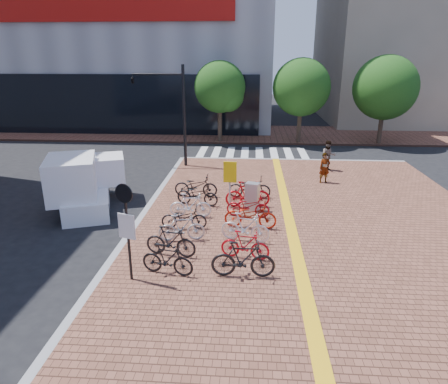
# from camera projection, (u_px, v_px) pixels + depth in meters

# --- Properties ---
(ground) EXTENTS (120.00, 120.00, 0.00)m
(ground) POSITION_uv_depth(u_px,v_px,m) (237.00, 244.00, 14.23)
(ground) COLOR black
(ground) RESTS_ON ground
(sidewalk) EXTENTS (14.00, 34.00, 0.15)m
(sidewalk) POSITION_uv_depth(u_px,v_px,m) (358.00, 340.00, 9.29)
(sidewalk) COLOR brown
(sidewalk) RESTS_ON ground
(tactile_strip) EXTENTS (0.40, 34.00, 0.01)m
(tactile_strip) POSITION_uv_depth(u_px,v_px,m) (315.00, 335.00, 9.32)
(tactile_strip) COLOR yellow
(tactile_strip) RESTS_ON sidewalk
(kerb_west) EXTENTS (0.25, 34.00, 0.15)m
(kerb_west) POSITION_uv_depth(u_px,v_px,m) (66.00, 326.00, 9.74)
(kerb_west) COLOR gray
(kerb_west) RESTS_ON ground
(kerb_north) EXTENTS (14.00, 0.25, 0.15)m
(kerb_north) POSITION_uv_depth(u_px,v_px,m) (291.00, 160.00, 25.34)
(kerb_north) COLOR gray
(kerb_north) RESTS_ON ground
(far_sidewalk) EXTENTS (70.00, 8.00, 0.15)m
(far_sidewalk) POSITION_uv_depth(u_px,v_px,m) (246.00, 134.00, 34.04)
(far_sidewalk) COLOR brown
(far_sidewalk) RESTS_ON ground
(building_beige) EXTENTS (20.00, 18.00, 18.00)m
(building_beige) POSITION_uv_depth(u_px,v_px,m) (427.00, 29.00, 40.38)
(building_beige) COLOR gray
(building_beige) RESTS_ON ground
(crosswalk) EXTENTS (7.50, 4.00, 0.01)m
(crosswalk) POSITION_uv_depth(u_px,v_px,m) (252.00, 154.00, 27.42)
(crosswalk) COLOR silver
(crosswalk) RESTS_ON ground
(street_trees) EXTENTS (16.20, 4.60, 6.35)m
(street_trees) POSITION_uv_depth(u_px,v_px,m) (316.00, 89.00, 29.07)
(street_trees) COLOR #38281E
(street_trees) RESTS_ON far_sidewalk
(bike_0) EXTENTS (1.68, 0.78, 0.97)m
(bike_0) POSITION_uv_depth(u_px,v_px,m) (167.00, 259.00, 11.80)
(bike_0) COLOR black
(bike_0) RESTS_ON sidewalk
(bike_1) EXTENTS (1.77, 0.79, 1.03)m
(bike_1) POSITION_uv_depth(u_px,v_px,m) (171.00, 241.00, 12.89)
(bike_1) COLOR black
(bike_1) RESTS_ON sidewalk
(bike_2) EXTENTS (1.68, 0.72, 0.98)m
(bike_2) POSITION_uv_depth(u_px,v_px,m) (182.00, 228.00, 13.97)
(bike_2) COLOR silver
(bike_2) RESTS_ON sidewalk
(bike_3) EXTENTS (1.74, 0.68, 0.90)m
(bike_3) POSITION_uv_depth(u_px,v_px,m) (184.00, 218.00, 14.96)
(bike_3) COLOR black
(bike_3) RESTS_ON sidewalk
(bike_4) EXTENTS (1.71, 0.55, 1.02)m
(bike_4) POSITION_uv_depth(u_px,v_px,m) (190.00, 205.00, 16.02)
(bike_4) COLOR white
(bike_4) RESTS_ON sidewalk
(bike_5) EXTENTS (1.96, 1.01, 0.98)m
(bike_5) POSITION_uv_depth(u_px,v_px,m) (197.00, 194.00, 17.37)
(bike_5) COLOR black
(bike_5) RESTS_ON sidewalk
(bike_6) EXTENTS (2.01, 0.76, 1.04)m
(bike_6) POSITION_uv_depth(u_px,v_px,m) (196.00, 186.00, 18.43)
(bike_6) COLOR black
(bike_6) RESTS_ON sidewalk
(bike_7) EXTENTS (1.89, 0.56, 1.13)m
(bike_7) POSITION_uv_depth(u_px,v_px,m) (243.00, 259.00, 11.64)
(bike_7) COLOR black
(bike_7) RESTS_ON sidewalk
(bike_8) EXTENTS (1.64, 0.72, 0.95)m
(bike_8) POSITION_uv_depth(u_px,v_px,m) (245.00, 245.00, 12.73)
(bike_8) COLOR red
(bike_8) RESTS_ON sidewalk
(bike_9) EXTENTS (1.81, 0.85, 1.05)m
(bike_9) POSITION_uv_depth(u_px,v_px,m) (245.00, 227.00, 13.92)
(bike_9) COLOR white
(bike_9) RESTS_ON sidewalk
(bike_10) EXTENTS (2.01, 0.82, 1.03)m
(bike_10) POSITION_uv_depth(u_px,v_px,m) (250.00, 215.00, 15.02)
(bike_10) COLOR #A51C0B
(bike_10) RESTS_ON sidewalk
(bike_11) EXTENTS (1.79, 0.79, 0.91)m
(bike_11) POSITION_uv_depth(u_px,v_px,m) (248.00, 206.00, 16.10)
(bike_11) COLOR #A10B15
(bike_11) RESTS_ON sidewalk
(bike_12) EXTENTS (1.96, 0.69, 1.15)m
(bike_12) POSITION_uv_depth(u_px,v_px,m) (248.00, 194.00, 17.11)
(bike_12) COLOR red
(bike_12) RESTS_ON sidewalk
(bike_13) EXTENTS (1.96, 0.77, 1.01)m
(bike_13) POSITION_uv_depth(u_px,v_px,m) (250.00, 187.00, 18.25)
(bike_13) COLOR black
(bike_13) RESTS_ON sidewalk
(pedestrian_a) EXTENTS (0.64, 0.50, 1.56)m
(pedestrian_a) POSITION_uv_depth(u_px,v_px,m) (325.00, 168.00, 20.41)
(pedestrian_a) COLOR gray
(pedestrian_a) RESTS_ON sidewalk
(pedestrian_b) EXTENTS (0.85, 0.67, 1.71)m
(pedestrian_b) POSITION_uv_depth(u_px,v_px,m) (328.00, 156.00, 22.59)
(pedestrian_b) COLOR #454857
(pedestrian_b) RESTS_ON sidewalk
(utility_box) EXTENTS (0.65, 0.55, 1.21)m
(utility_box) POSITION_uv_depth(u_px,v_px,m) (252.00, 197.00, 16.72)
(utility_box) COLOR #B7B7BC
(utility_box) RESTS_ON sidewalk
(yellow_sign) EXTENTS (0.56, 0.15, 2.06)m
(yellow_sign) POSITION_uv_depth(u_px,v_px,m) (230.00, 176.00, 16.71)
(yellow_sign) COLOR #B7B7BC
(yellow_sign) RESTS_ON sidewalk
(notice_sign) EXTENTS (0.53, 0.21, 2.95)m
(notice_sign) POSITION_uv_depth(u_px,v_px,m) (126.00, 221.00, 11.05)
(notice_sign) COLOR black
(notice_sign) RESTS_ON sidewalk
(traffic_light_pole) EXTENTS (3.10, 1.20, 5.78)m
(traffic_light_pole) POSITION_uv_depth(u_px,v_px,m) (161.00, 97.00, 22.70)
(traffic_light_pole) COLOR black
(traffic_light_pole) RESTS_ON sidewalk
(box_truck) EXTENTS (3.13, 4.59, 2.45)m
(box_truck) POSITION_uv_depth(u_px,v_px,m) (86.00, 184.00, 17.12)
(box_truck) COLOR white
(box_truck) RESTS_ON ground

